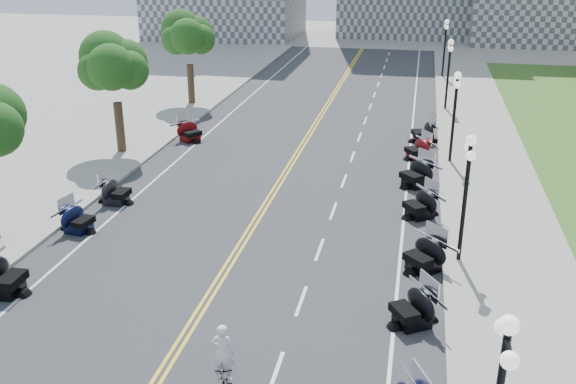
# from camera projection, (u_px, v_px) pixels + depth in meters

# --- Properties ---
(ground) EXTENTS (160.00, 160.00, 0.00)m
(ground) POSITION_uv_depth(u_px,v_px,m) (212.00, 291.00, 22.65)
(ground) COLOR gray
(road) EXTENTS (16.00, 90.00, 0.01)m
(road) POSITION_uv_depth(u_px,v_px,m) (275.00, 190.00, 31.76)
(road) COLOR #333335
(road) RESTS_ON ground
(centerline_yellow_a) EXTENTS (0.12, 90.00, 0.00)m
(centerline_yellow_a) POSITION_uv_depth(u_px,v_px,m) (272.00, 190.00, 31.78)
(centerline_yellow_a) COLOR yellow
(centerline_yellow_a) RESTS_ON road
(centerline_yellow_b) EXTENTS (0.12, 90.00, 0.00)m
(centerline_yellow_b) POSITION_uv_depth(u_px,v_px,m) (277.00, 190.00, 31.73)
(centerline_yellow_b) COLOR yellow
(centerline_yellow_b) RESTS_ON road
(edge_line_north) EXTENTS (0.12, 90.00, 0.00)m
(edge_line_north) POSITION_uv_depth(u_px,v_px,m) (406.00, 200.00, 30.56)
(edge_line_north) COLOR white
(edge_line_north) RESTS_ON road
(edge_line_south) EXTENTS (0.12, 90.00, 0.00)m
(edge_line_south) POSITION_uv_depth(u_px,v_px,m) (154.00, 181.00, 32.96)
(edge_line_south) COLOR white
(edge_line_south) RESTS_ON road
(lane_dash_5) EXTENTS (0.12, 2.00, 0.00)m
(lane_dash_5) POSITION_uv_depth(u_px,v_px,m) (276.00, 372.00, 18.41)
(lane_dash_5) COLOR white
(lane_dash_5) RESTS_ON road
(lane_dash_6) EXTENTS (0.12, 2.00, 0.00)m
(lane_dash_6) POSITION_uv_depth(u_px,v_px,m) (301.00, 301.00, 22.05)
(lane_dash_6) COLOR white
(lane_dash_6) RESTS_ON road
(lane_dash_7) EXTENTS (0.12, 2.00, 0.00)m
(lane_dash_7) POSITION_uv_depth(u_px,v_px,m) (319.00, 249.00, 25.69)
(lane_dash_7) COLOR white
(lane_dash_7) RESTS_ON road
(lane_dash_8) EXTENTS (0.12, 2.00, 0.00)m
(lane_dash_8) POSITION_uv_depth(u_px,v_px,m) (333.00, 211.00, 29.33)
(lane_dash_8) COLOR white
(lane_dash_8) RESTS_ON road
(lane_dash_9) EXTENTS (0.12, 2.00, 0.00)m
(lane_dash_9) POSITION_uv_depth(u_px,v_px,m) (344.00, 181.00, 32.98)
(lane_dash_9) COLOR white
(lane_dash_9) RESTS_ON road
(lane_dash_10) EXTENTS (0.12, 2.00, 0.00)m
(lane_dash_10) POSITION_uv_depth(u_px,v_px,m) (352.00, 157.00, 36.62)
(lane_dash_10) COLOR white
(lane_dash_10) RESTS_ON road
(lane_dash_11) EXTENTS (0.12, 2.00, 0.00)m
(lane_dash_11) POSITION_uv_depth(u_px,v_px,m) (359.00, 137.00, 40.26)
(lane_dash_11) COLOR white
(lane_dash_11) RESTS_ON road
(lane_dash_12) EXTENTS (0.12, 2.00, 0.00)m
(lane_dash_12) POSITION_uv_depth(u_px,v_px,m) (365.00, 121.00, 43.91)
(lane_dash_12) COLOR white
(lane_dash_12) RESTS_ON road
(lane_dash_13) EXTENTS (0.12, 2.00, 0.00)m
(lane_dash_13) POSITION_uv_depth(u_px,v_px,m) (370.00, 107.00, 47.55)
(lane_dash_13) COLOR white
(lane_dash_13) RESTS_ON road
(lane_dash_14) EXTENTS (0.12, 2.00, 0.00)m
(lane_dash_14) POSITION_uv_depth(u_px,v_px,m) (374.00, 95.00, 51.19)
(lane_dash_14) COLOR white
(lane_dash_14) RESTS_ON road
(lane_dash_15) EXTENTS (0.12, 2.00, 0.00)m
(lane_dash_15) POSITION_uv_depth(u_px,v_px,m) (378.00, 84.00, 54.83)
(lane_dash_15) COLOR white
(lane_dash_15) RESTS_ON road
(lane_dash_16) EXTENTS (0.12, 2.00, 0.00)m
(lane_dash_16) POSITION_uv_depth(u_px,v_px,m) (381.00, 75.00, 58.48)
(lane_dash_16) COLOR white
(lane_dash_16) RESTS_ON road
(lane_dash_17) EXTENTS (0.12, 2.00, 0.00)m
(lane_dash_17) POSITION_uv_depth(u_px,v_px,m) (384.00, 67.00, 62.12)
(lane_dash_17) COLOR white
(lane_dash_17) RESTS_ON road
(lane_dash_18) EXTENTS (0.12, 2.00, 0.00)m
(lane_dash_18) POSITION_uv_depth(u_px,v_px,m) (387.00, 60.00, 65.76)
(lane_dash_18) COLOR white
(lane_dash_18) RESTS_ON road
(lane_dash_19) EXTENTS (0.12, 2.00, 0.00)m
(lane_dash_19) POSITION_uv_depth(u_px,v_px,m) (389.00, 54.00, 69.41)
(lane_dash_19) COLOR white
(lane_dash_19) RESTS_ON road
(sidewalk_north) EXTENTS (5.00, 90.00, 0.15)m
(sidewalk_north) POSITION_uv_depth(u_px,v_px,m) (495.00, 205.00, 29.76)
(sidewalk_north) COLOR #9E9991
(sidewalk_north) RESTS_ON ground
(sidewalk_south) EXTENTS (5.00, 90.00, 0.15)m
(sidewalk_south) POSITION_uv_depth(u_px,v_px,m) (80.00, 174.00, 33.71)
(sidewalk_south) COLOR #9E9991
(sidewalk_south) RESTS_ON ground
(street_lamp_2) EXTENTS (0.50, 1.20, 4.90)m
(street_lamp_2) POSITION_uv_depth(u_px,v_px,m) (465.00, 200.00, 23.73)
(street_lamp_2) COLOR black
(street_lamp_2) RESTS_ON sidewalk_north
(street_lamp_3) EXTENTS (0.50, 1.20, 4.90)m
(street_lamp_3) POSITION_uv_depth(u_px,v_px,m) (454.00, 118.00, 34.65)
(street_lamp_3) COLOR black
(street_lamp_3) RESTS_ON sidewalk_north
(street_lamp_4) EXTENTS (0.50, 1.20, 4.90)m
(street_lamp_4) POSITION_uv_depth(u_px,v_px,m) (448.00, 75.00, 45.58)
(street_lamp_4) COLOR black
(street_lamp_4) RESTS_ON sidewalk_north
(street_lamp_5) EXTENTS (0.50, 1.20, 4.90)m
(street_lamp_5) POSITION_uv_depth(u_px,v_px,m) (445.00, 48.00, 56.51)
(street_lamp_5) COLOR black
(street_lamp_5) RESTS_ON sidewalk_north
(tree_3) EXTENTS (4.80, 4.80, 9.20)m
(tree_3) POSITION_uv_depth(u_px,v_px,m) (114.00, 72.00, 35.53)
(tree_3) COLOR #235619
(tree_3) RESTS_ON sidewalk_south
(tree_4) EXTENTS (4.80, 4.80, 9.20)m
(tree_4) POSITION_uv_depth(u_px,v_px,m) (189.00, 40.00, 46.46)
(tree_4) COLOR #235619
(tree_4) RESTS_ON sidewalk_south
(motorcycle_n_5) EXTENTS (2.65, 2.65, 1.34)m
(motorcycle_n_5) POSITION_uv_depth(u_px,v_px,m) (413.00, 306.00, 20.47)
(motorcycle_n_5) COLOR black
(motorcycle_n_5) RESTS_ON road
(motorcycle_n_6) EXTENTS (2.79, 2.79, 1.38)m
(motorcycle_n_6) POSITION_uv_depth(u_px,v_px,m) (424.00, 254.00, 23.86)
(motorcycle_n_6) COLOR black
(motorcycle_n_6) RESTS_ON road
(motorcycle_n_7) EXTENTS (2.71, 2.71, 1.36)m
(motorcycle_n_7) POSITION_uv_depth(u_px,v_px,m) (420.00, 203.00, 28.47)
(motorcycle_n_7) COLOR black
(motorcycle_n_7) RESTS_ON road
(motorcycle_n_8) EXTENTS (2.94, 2.94, 1.46)m
(motorcycle_n_8) POSITION_uv_depth(u_px,v_px,m) (416.00, 173.00, 32.03)
(motorcycle_n_8) COLOR black
(motorcycle_n_8) RESTS_ON road
(motorcycle_n_9) EXTENTS (2.55, 2.55, 1.29)m
(motorcycle_n_9) POSITION_uv_depth(u_px,v_px,m) (418.00, 148.00, 36.04)
(motorcycle_n_9) COLOR #590A0C
(motorcycle_n_9) RESTS_ON road
(motorcycle_n_10) EXTENTS (2.47, 2.47, 1.43)m
(motorcycle_n_10) POSITION_uv_depth(u_px,v_px,m) (424.00, 131.00, 39.00)
(motorcycle_n_10) COLOR black
(motorcycle_n_10) RESTS_ON road
(motorcycle_s_5) EXTENTS (2.19, 2.19, 1.47)m
(motorcycle_s_5) POSITION_uv_depth(u_px,v_px,m) (2.00, 275.00, 22.25)
(motorcycle_s_5) COLOR black
(motorcycle_s_5) RESTS_ON road
(motorcycle_s_6) EXTENTS (2.06, 2.06, 1.25)m
(motorcycle_s_6) POSITION_uv_depth(u_px,v_px,m) (78.00, 218.00, 27.08)
(motorcycle_s_6) COLOR black
(motorcycle_s_6) RESTS_ON road
(motorcycle_s_7) EXTENTS (1.91, 1.91, 1.30)m
(motorcycle_s_7) POSITION_uv_depth(u_px,v_px,m) (115.00, 190.00, 29.98)
(motorcycle_s_7) COLOR black
(motorcycle_s_7) RESTS_ON road
(motorcycle_s_9) EXTENTS (2.64, 2.64, 1.32)m
(motorcycle_s_9) POSITION_uv_depth(u_px,v_px,m) (190.00, 131.00, 39.29)
(motorcycle_s_9) COLOR #590A0C
(motorcycle_s_9) RESTS_ON road
(bicycle) EXTENTS (0.88, 1.65, 0.96)m
(bicycle) POSITION_uv_depth(u_px,v_px,m) (224.00, 376.00, 17.53)
(bicycle) COLOR #A51414
(bicycle) RESTS_ON road
(cyclist_rider) EXTENTS (0.64, 0.42, 1.76)m
(cyclist_rider) POSITION_uv_depth(u_px,v_px,m) (222.00, 334.00, 17.03)
(cyclist_rider) COLOR white
(cyclist_rider) RESTS_ON bicycle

